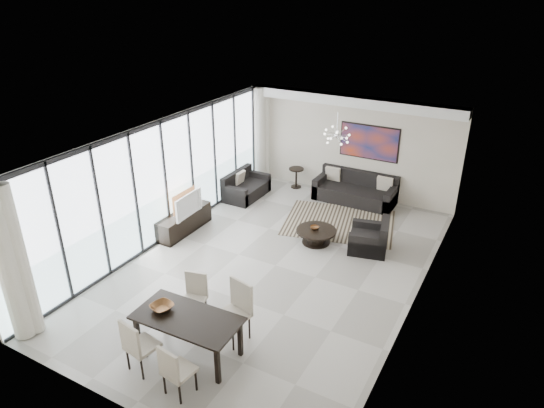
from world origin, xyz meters
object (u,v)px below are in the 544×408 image
Objects in this scene: tv_console at (184,222)px; dining_table at (187,322)px; television at (185,204)px; sofa_main at (355,192)px; coffee_table at (316,235)px.

dining_table is (2.80, -3.41, 0.39)m from tv_console.
sofa_main is at bearing -39.38° from television.
tv_console is 4.43m from dining_table.
sofa_main is (-0.01, 2.70, 0.09)m from coffee_table.
sofa_main is 4.88m from tv_console.
tv_console is at bearing 129.37° from dining_table.
television is at bearing -26.46° from tv_console.
tv_console is 1.71× the size of television.
television is (0.16, -0.08, 0.55)m from tv_console.
television is (-2.96, -1.14, 0.62)m from coffee_table.
coffee_table is at bearing -70.73° from television.
coffee_table is 3.30m from tv_console.
dining_table is (2.64, -3.33, -0.15)m from television.
coffee_table is at bearing -89.78° from sofa_main.
coffee_table is 2.70m from sofa_main.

